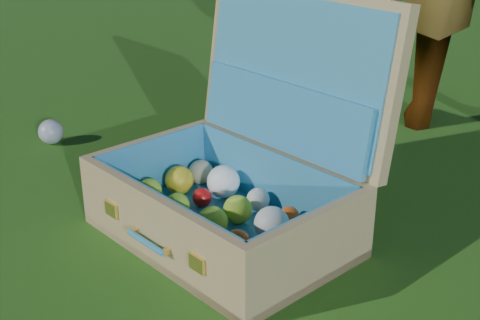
% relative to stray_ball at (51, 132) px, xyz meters
% --- Properties ---
extents(ground, '(60.00, 60.00, 0.00)m').
position_rel_stray_ball_xyz_m(ground, '(0.60, 0.03, -0.04)').
color(ground, '#215114').
rests_on(ground, ground).
extents(stray_ball, '(0.07, 0.07, 0.07)m').
position_rel_stray_ball_xyz_m(stray_ball, '(0.00, 0.00, 0.00)').
color(stray_ball, teal).
rests_on(stray_ball, ground).
extents(suitcase, '(0.63, 0.56, 0.52)m').
position_rel_stray_ball_xyz_m(suitcase, '(0.75, -0.10, 0.11)').
color(suitcase, tan).
rests_on(suitcase, ground).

